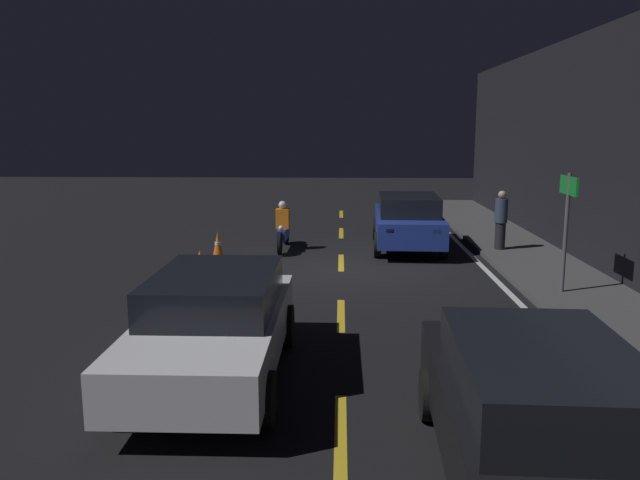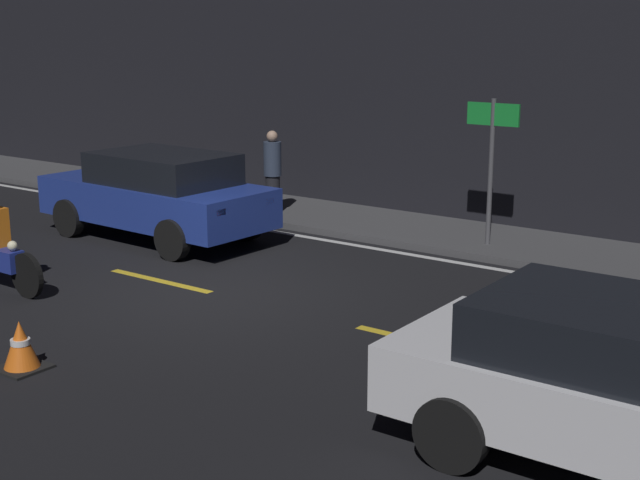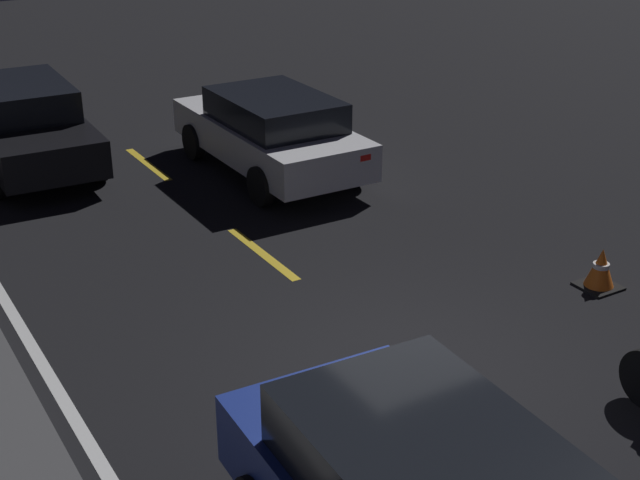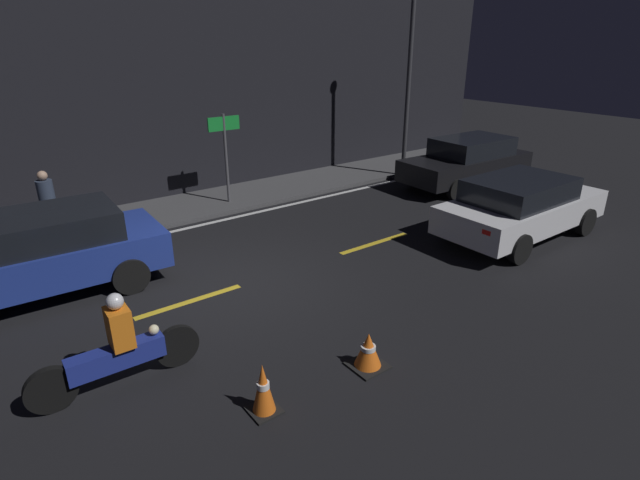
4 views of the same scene
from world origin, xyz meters
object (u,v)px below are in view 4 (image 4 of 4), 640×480
sedan_white (521,206)px  van_black (467,161)px  pedestrian (49,206)px  street_lamp (409,77)px  traffic_cone_near (263,389)px  traffic_cone_mid (368,351)px  shop_sign (225,141)px  sedan_blue (40,252)px  motorcycle (116,351)px

sedan_white → van_black: van_black is taller
pedestrian → street_lamp: (10.43, -0.73, 2.31)m
sedan_white → van_black: (2.62, 3.54, 0.01)m
traffic_cone_near → traffic_cone_mid: (1.67, -0.09, -0.08)m
sedan_white → shop_sign: 7.63m
sedan_blue → traffic_cone_near: (1.55, -5.11, -0.47)m
pedestrian → motorcycle: bearing=-93.3°
motorcycle → pedestrian: bearing=87.9°
traffic_cone_near → traffic_cone_mid: size_ratio=1.29×
shop_sign → pedestrian: bearing=-178.1°
sedan_blue → van_black: 12.01m
sedan_white → street_lamp: size_ratio=0.76×
sedan_blue → traffic_cone_mid: size_ratio=7.96×
shop_sign → sedan_white: bearing=-55.1°
sedan_blue → sedan_white: size_ratio=1.01×
motorcycle → traffic_cone_mid: size_ratio=4.12×
van_black → shop_sign: size_ratio=1.85×
van_black → sedan_blue: bearing=1.8°
sedan_white → street_lamp: street_lamp is taller
traffic_cone_mid → van_black: bearing=30.3°
sedan_white → traffic_cone_mid: size_ratio=7.89×
traffic_cone_mid → street_lamp: bearing=41.6°
van_black → shop_sign: bearing=-18.8°
sedan_blue → street_lamp: street_lamp is taller
van_black → traffic_cone_mid: van_black is taller
traffic_cone_near → shop_sign: (3.51, 7.70, 1.46)m
motorcycle → street_lamp: size_ratio=0.39×
van_black → traffic_cone_near: size_ratio=6.25×
traffic_cone_mid → shop_sign: (1.83, 7.80, 1.54)m
sedan_blue → street_lamp: size_ratio=0.76×
sedan_white → motorcycle: bearing=179.6°
sedan_blue → pedestrian: pedestrian is taller
van_black → street_lamp: 3.19m
sedan_white → motorcycle: size_ratio=1.92×
sedan_blue → motorcycle: 3.53m
van_black → traffic_cone_near: bearing=27.9°
pedestrian → shop_sign: 4.55m
sedan_white → traffic_cone_mid: (-6.16, -1.60, -0.51)m
sedan_blue → van_black: (12.01, -0.06, -0.03)m
sedan_blue → traffic_cone_near: sedan_blue is taller
sedan_white → pedestrian: pedestrian is taller
sedan_blue → traffic_cone_mid: sedan_blue is taller
sedan_white → traffic_cone_near: size_ratio=6.12×
motorcycle → shop_sign: bearing=53.0°
sedan_white → traffic_cone_mid: 6.38m
sedan_white → street_lamp: 6.09m
shop_sign → street_lamp: size_ratio=0.42×
sedan_blue → pedestrian: 2.52m
traffic_cone_mid → pedestrian: 8.11m
van_black → street_lamp: (-0.98, 1.79, 2.45)m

